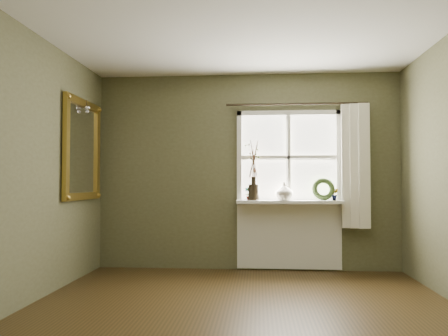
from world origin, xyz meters
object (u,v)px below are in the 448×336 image
Objects in this scene: gilt_mirror at (83,149)px; wreath at (323,192)px; dark_jug at (254,192)px; cream_vase at (284,191)px.

wreath is at bearing 11.95° from gilt_mirror.
dark_jug is 0.70× the size of wreath.
cream_vase is (0.39, 0.00, 0.01)m from dark_jug.
wreath is at bearing 4.52° from cream_vase.
cream_vase reaches higher than dark_jug.
cream_vase is 2.57m from gilt_mirror.
gilt_mirror is at bearing -166.56° from cream_vase.
wreath is (0.51, 0.04, -0.00)m from cream_vase.
dark_jug is 0.90m from wreath.
dark_jug is 0.89× the size of cream_vase.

